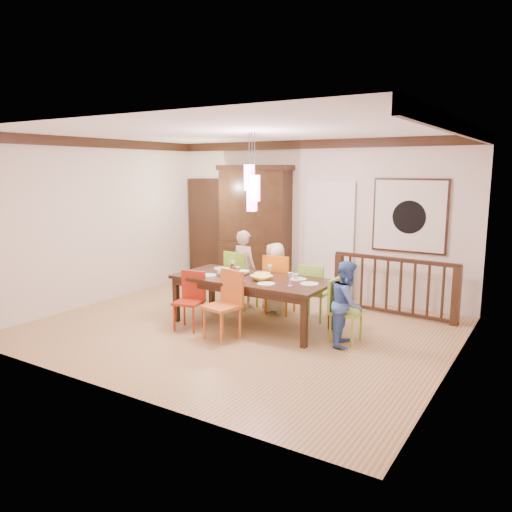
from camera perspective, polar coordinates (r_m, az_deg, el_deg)
The scene contains 37 objects.
floor at distance 7.60m, azimuth -1.89°, elevation -8.31°, with size 6.00×6.00×0.00m, color #9A714A.
ceiling at distance 7.24m, azimuth -2.03°, elevation 14.06°, with size 6.00×6.00×0.00m, color white.
wall_back at distance 9.45m, azimuth 6.53°, elevation 4.24°, with size 6.00×6.00×0.00m, color beige.
wall_left at distance 9.28m, azimuth -17.58°, elevation 3.73°, with size 5.00×5.00×0.00m, color beige.
wall_right at distance 6.15m, azimuth 21.95°, elevation 0.52°, with size 5.00×5.00×0.00m, color beige.
crown_molding at distance 7.23m, azimuth -2.02°, elevation 13.43°, with size 6.00×5.00×0.16m, color black, non-canonical shape.
panel_door at distance 10.69m, azimuth -5.34°, elevation 2.77°, with size 1.04×0.07×2.24m, color black.
white_doorway at distance 9.32m, azimuth 8.33°, elevation 1.64°, with size 0.97×0.05×2.22m, color silver.
painting at distance 8.78m, azimuth 17.14°, elevation 4.41°, with size 1.25×0.06×1.25m.
pendant_cluster at distance 7.40m, azimuth -0.47°, elevation 7.82°, with size 0.27×0.21×1.14m.
dining_table at distance 7.59m, azimuth -0.45°, elevation -3.03°, with size 2.40×1.09×0.75m.
chair_far_left at distance 8.58m, azimuth -1.58°, elevation -2.22°, with size 0.51×0.51×1.00m.
chair_far_mid at distance 8.26m, azimuth 2.80°, elevation -2.71°, with size 0.50×0.50×1.00m.
chair_far_right at distance 7.98m, azimuth 6.75°, elevation -3.61°, with size 0.43×0.43×0.91m.
chair_near_left at distance 7.50m, azimuth -7.74°, elevation -4.70°, with size 0.46×0.46×0.86m.
chair_near_mid at distance 7.03m, azimuth -3.93°, elevation -5.13°, with size 0.52×0.52×0.97m.
chair_end_right at distance 7.02m, azimuth 10.28°, elevation -5.73°, with size 0.40×0.40×0.88m.
china_hutch at distance 9.85m, azimuth -0.14°, elevation 3.23°, with size 1.55×0.46×2.45m.
balustrade at distance 8.48m, azimuth 15.46°, elevation -3.23°, with size 2.09×0.20×0.96m.
person_far_left at distance 8.64m, azimuth -1.35°, elevation -1.46°, with size 0.49×0.32×1.34m, color beige.
person_far_mid at distance 8.31m, azimuth 2.18°, elevation -2.51°, with size 0.58×0.37×1.18m, color beige.
person_end_right at distance 6.90m, azimuth 10.36°, elevation -5.33°, with size 0.57×0.44×1.16m, color #4367BC.
serving_bowl at distance 7.39m, azimuth 0.65°, elevation -2.50°, with size 0.31×0.31×0.08m, color yellow.
small_bowl at distance 7.80m, azimuth -1.44°, elevation -1.89°, with size 0.20×0.20×0.06m, color white.
cup_left at distance 7.72m, azimuth -3.99°, elevation -1.91°, with size 0.12×0.12×0.09m, color silver.
cup_right at distance 7.44m, azimuth 4.45°, elevation -2.38°, with size 0.10×0.10×0.09m, color silver.
plate_far_left at distance 8.23m, azimuth -3.95°, elevation -1.44°, with size 0.26×0.26×0.01m, color white.
plate_far_mid at distance 7.84m, azimuth 0.71°, elevation -2.00°, with size 0.26×0.26×0.01m, color white.
plate_far_right at distance 7.46m, azimuth 4.79°, elevation -2.65°, with size 0.26×0.26×0.01m, color white.
plate_near_left at distance 7.74m, azimuth -5.50°, elevation -2.21°, with size 0.26×0.26×0.01m, color white.
plate_near_mid at distance 7.14m, azimuth 1.17°, elevation -3.20°, with size 0.26×0.26×0.01m, color white.
plate_end_right at distance 7.17m, azimuth 6.13°, elevation -3.19°, with size 0.26×0.26×0.01m, color white.
wine_glass_a at distance 7.91m, azimuth -2.72°, elevation -1.26°, with size 0.08×0.08×0.19m, color #590C19, non-canonical shape.
wine_glass_b at distance 7.58m, azimuth 1.60°, elevation -1.74°, with size 0.08×0.08×0.19m, color silver, non-canonical shape.
wine_glass_c at distance 7.45m, azimuth -2.09°, elevation -1.95°, with size 0.08×0.08×0.19m, color #590C19, non-canonical shape.
wine_glass_d at distance 7.05m, azimuth 3.92°, elevation -2.67°, with size 0.08×0.08×0.19m, color silver, non-canonical shape.
napkin at distance 7.28m, azimuth -2.07°, elevation -2.94°, with size 0.18×0.14×0.01m, color #D83359.
Camera 1 is at (4.02, -6.00, 2.38)m, focal length 35.00 mm.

